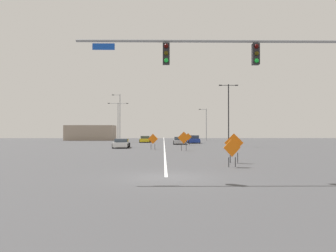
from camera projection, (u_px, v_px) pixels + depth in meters
ground at (166, 177)px, 16.39m from camera, size 169.71×169.71×0.00m
road_centre_stripe at (164, 143)px, 63.53m from camera, size 0.16×94.28×0.01m
traffic_signal_assembly at (255, 67)px, 16.52m from camera, size 13.47×0.44×7.28m
street_lamp_far_right at (206, 123)px, 75.51m from camera, size 1.78×0.24×7.27m
street_lamp_far_left at (118, 118)px, 76.75m from camera, size 4.71×0.24×8.74m
street_lamp_mid_right at (119, 116)px, 67.92m from camera, size 1.72×0.24×9.73m
street_lamp_near_left at (229, 110)px, 48.82m from camera, size 2.84×0.24×9.11m
construction_sign_right_shoulder at (234, 144)px, 23.63m from camera, size 1.34×0.21×2.10m
construction_sign_left_shoulder at (232, 149)px, 21.01m from camera, size 1.14×0.32×1.80m
construction_sign_left_lane at (188, 137)px, 52.43m from camera, size 1.15×0.19×1.90m
construction_sign_median_far at (153, 140)px, 40.62m from camera, size 1.22×0.31×1.91m
construction_sign_median_near at (184, 139)px, 38.10m from camera, size 1.40×0.10×2.19m
car_blue_approaching at (193, 139)px, 60.68m from camera, size 2.30×4.28×1.45m
car_silver_distant at (179, 141)px, 56.13m from camera, size 2.19×4.50×1.26m
car_yellow_near at (145, 139)px, 64.67m from camera, size 2.11×4.62×1.26m
car_white_passing at (121, 144)px, 44.43m from camera, size 2.25×4.51×1.21m
roadside_building_west at (91, 133)px, 79.33m from camera, size 11.14×6.93×3.54m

